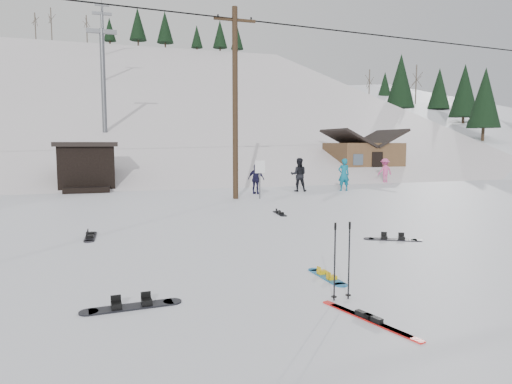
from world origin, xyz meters
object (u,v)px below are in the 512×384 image
object	(u,v)px
utility_pole	(235,101)
hero_skis	(369,319)
cabin	(363,159)
hero_snowboard	(327,276)

from	to	relation	value
utility_pole	hero_skis	xyz separation A→B (m)	(-2.15, -15.40, -4.65)
cabin	hero_snowboard	xyz separation A→B (m)	(-14.73, -23.19, -1.46)
hero_snowboard	hero_skis	size ratio (longest dim) A/B	0.71
hero_skis	cabin	bearing A→B (deg)	43.27
cabin	hero_snowboard	bearing A→B (deg)	-122.44
utility_pole	hero_skis	world-z (taller)	utility_pole
utility_pole	hero_snowboard	bearing A→B (deg)	-97.49
cabin	hero_skis	xyz separation A→B (m)	(-15.15, -25.40, -1.45)
cabin	hero_skis	size ratio (longest dim) A/B	2.86
utility_pole	hero_snowboard	world-z (taller)	utility_pole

